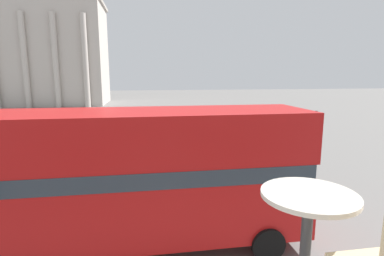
% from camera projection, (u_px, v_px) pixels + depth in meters
% --- Properties ---
extents(double_decker_bus, '(11.00, 2.67, 4.15)m').
position_uv_depth(double_decker_bus, '(118.00, 176.00, 8.56)').
color(double_decker_bus, black).
rests_on(double_decker_bus, ground_plane).
extents(cafe_dining_table, '(0.60, 0.60, 0.73)m').
position_uv_depth(cafe_dining_table, '(307.00, 222.00, 1.91)').
color(cafe_dining_table, '#2D2D30').
rests_on(cafe_dining_table, cafe_floor_slab).
extents(plaza_building_left, '(22.82, 13.33, 17.57)m').
position_uv_depth(plaza_building_left, '(38.00, 53.00, 51.63)').
color(plaza_building_left, '#BCB2A8').
rests_on(plaza_building_left, ground_plane).
extents(traffic_light_near, '(0.42, 0.24, 3.44)m').
position_uv_depth(traffic_light_near, '(316.00, 135.00, 14.54)').
color(traffic_light_near, black).
rests_on(traffic_light_near, ground_plane).
extents(traffic_light_mid, '(0.42, 0.24, 3.23)m').
position_uv_depth(traffic_light_mid, '(236.00, 122.00, 19.42)').
color(traffic_light_mid, black).
rests_on(traffic_light_mid, ground_plane).
extents(pedestrian_yellow, '(0.32, 0.32, 1.66)m').
position_uv_depth(pedestrian_yellow, '(229.00, 111.00, 34.87)').
color(pedestrian_yellow, '#282B33').
rests_on(pedestrian_yellow, ground_plane).
extents(pedestrian_red, '(0.32, 0.32, 1.70)m').
position_uv_depth(pedestrian_red, '(128.00, 116.00, 30.59)').
color(pedestrian_red, '#282B33').
rests_on(pedestrian_red, ground_plane).
extents(pedestrian_white, '(0.32, 0.32, 1.62)m').
position_uv_depth(pedestrian_white, '(188.00, 135.00, 21.32)').
color(pedestrian_white, '#282B33').
rests_on(pedestrian_white, ground_plane).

